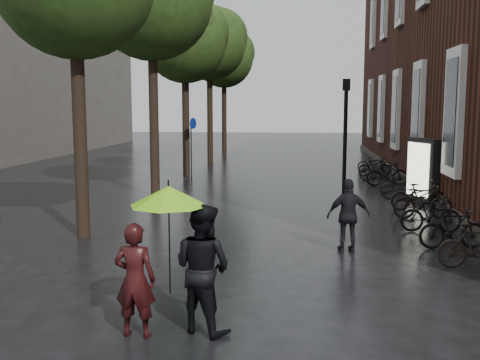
# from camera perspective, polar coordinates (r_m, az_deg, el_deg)

# --- Properties ---
(street_trees) EXTENTS (4.33, 34.03, 8.91)m
(street_trees) POSITION_cam_1_polar(r_m,az_deg,el_deg) (22.68, -7.18, 15.50)
(street_trees) COLOR black
(street_trees) RESTS_ON ground
(person_burgundy) EXTENTS (0.61, 0.41, 1.62)m
(person_burgundy) POSITION_cam_1_polar(r_m,az_deg,el_deg) (8.02, -10.62, -9.94)
(person_burgundy) COLOR black
(person_burgundy) RESTS_ON ground
(person_black) EXTENTS (1.12, 1.04, 1.86)m
(person_black) POSITION_cam_1_polar(r_m,az_deg,el_deg) (8.04, -3.83, -8.89)
(person_black) COLOR black
(person_black) RESTS_ON ground
(lime_umbrella) EXTENTS (1.10, 1.10, 1.63)m
(lime_umbrella) POSITION_cam_1_polar(r_m,az_deg,el_deg) (7.86, -7.27, -1.62)
(lime_umbrella) COLOR black
(lime_umbrella) RESTS_ON ground
(pedestrian_walking) EXTENTS (1.00, 0.54, 1.62)m
(pedestrian_walking) POSITION_cam_1_polar(r_m,az_deg,el_deg) (12.51, 10.97, -3.57)
(pedestrian_walking) COLOR black
(pedestrian_walking) RESTS_ON ground
(parked_bicycles) EXTENTS (2.12, 16.67, 1.03)m
(parked_bicycles) POSITION_cam_1_polar(r_m,az_deg,el_deg) (19.98, 16.14, -0.59)
(parked_bicycles) COLOR black
(parked_bicycles) RESTS_ON ground
(ad_lightbox) EXTENTS (0.32, 1.42, 2.14)m
(ad_lightbox) POSITION_cam_1_polar(r_m,az_deg,el_deg) (19.19, 18.07, 0.86)
(ad_lightbox) COLOR black
(ad_lightbox) RESTS_ON ground
(lamp_post) EXTENTS (0.20, 0.20, 3.92)m
(lamp_post) POSITION_cam_1_polar(r_m,az_deg,el_deg) (15.96, 10.64, 4.52)
(lamp_post) COLOR black
(lamp_post) RESTS_ON ground
(cycle_sign) EXTENTS (0.14, 0.48, 2.65)m
(cycle_sign) POSITION_cam_1_polar(r_m,az_deg,el_deg) (24.77, -4.89, 4.24)
(cycle_sign) COLOR #262628
(cycle_sign) RESTS_ON ground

